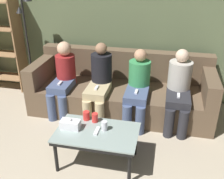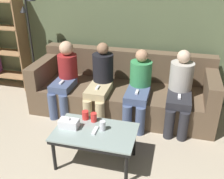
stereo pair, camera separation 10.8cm
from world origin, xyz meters
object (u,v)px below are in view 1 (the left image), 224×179
tissue_box (70,124)px  seated_person_left_end (63,77)px  standing_lamp (28,36)px  cup_near_right (86,116)px  cup_near_left (104,126)px  couch (121,91)px  seated_person_mid_left (99,80)px  seated_person_mid_right (138,86)px  game_remote (97,131)px  cup_far_center (95,118)px  seated_person_right_end (179,88)px  coffee_table (97,135)px

tissue_box → seated_person_left_end: 1.17m
standing_lamp → seated_person_left_end: 0.96m
cup_near_right → seated_person_left_end: bearing=126.3°
cup_near_left → seated_person_left_end: size_ratio=0.10×
couch → seated_person_mid_left: size_ratio=2.48×
tissue_box → seated_person_mid_right: seated_person_mid_right is taller
standing_lamp → seated_person_left_end: size_ratio=1.59×
tissue_box → seated_person_mid_right: 1.21m
cup_near_left → game_remote: bearing=-146.8°
cup_near_left → cup_near_right: cup_near_left is taller
cup_near_right → cup_far_center: size_ratio=0.97×
cup_far_center → cup_near_left: bearing=-43.3°
seated_person_mid_right → seated_person_right_end: bearing=1.6°
couch → cup_near_left: couch is taller
cup_near_right → tissue_box: (-0.12, -0.21, -0.00)m
cup_near_right → seated_person_mid_right: (0.51, 0.83, 0.06)m
game_remote → standing_lamp: size_ratio=0.09×
coffee_table → game_remote: (-0.00, -0.00, 0.06)m
game_remote → seated_person_left_end: (-0.81, 1.06, 0.12)m
game_remote → standing_lamp: (-1.54, 1.46, 0.60)m
cup_near_left → seated_person_mid_right: (0.24, 0.99, 0.06)m
game_remote → seated_person_mid_right: 1.09m
couch → coffee_table: size_ratio=2.95×
tissue_box → game_remote: tissue_box is taller
tissue_box → seated_person_mid_right: bearing=58.7°
cup_near_left → seated_person_mid_right: size_ratio=0.11×
tissue_box → game_remote: bearing=-0.6°
game_remote → seated_person_right_end: 1.38m
couch → standing_lamp: 1.75m
cup_near_left → tissue_box: (-0.38, -0.05, -0.00)m
cup_near_right → seated_person_mid_left: 0.84m
cup_near_left → seated_person_mid_right: seated_person_mid_right is taller
couch → cup_far_center: couch is taller
couch → cup_near_right: couch is taller
cup_near_left → cup_near_right: (-0.26, 0.16, -0.00)m
cup_near_left → standing_lamp: bearing=138.7°
cup_near_left → cup_near_right: bearing=148.0°
cup_near_right → seated_person_right_end: bearing=38.3°
standing_lamp → cup_near_right: bearing=-42.8°
coffee_table → cup_near_left: cup_near_left is taller
cup_far_center → seated_person_mid_left: bearing=101.2°
coffee_table → seated_person_left_end: size_ratio=0.85×
cup_far_center → seated_person_mid_right: (0.39, 0.85, 0.06)m
couch → cup_far_center: 1.12m
cup_near_left → seated_person_right_end: 1.29m
seated_person_left_end → seated_person_mid_left: size_ratio=0.98×
cup_near_left → cup_near_right: size_ratio=1.06×
seated_person_mid_left → seated_person_right_end: bearing=0.4°
standing_lamp → seated_person_right_end: 2.50m
cup_near_right → coffee_table: bearing=-48.7°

